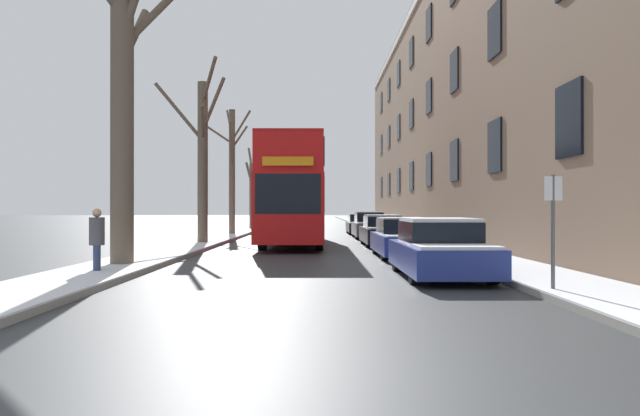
% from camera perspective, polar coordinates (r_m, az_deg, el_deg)
% --- Properties ---
extents(ground_plane, '(320.00, 320.00, 0.00)m').
position_cam_1_polar(ground_plane, '(5.20, -1.65, -18.00)').
color(ground_plane, '#303335').
extents(sidewalk_left, '(2.11, 130.00, 0.16)m').
position_cam_1_polar(sidewalk_left, '(58.21, -5.54, -1.66)').
color(sidewalk_left, gray).
rests_on(sidewalk_left, ground).
extents(sidewalk_right, '(2.11, 130.00, 0.16)m').
position_cam_1_polar(sidewalk_right, '(58.19, 4.65, -1.66)').
color(sidewalk_right, gray).
rests_on(sidewalk_right, ground).
extents(terrace_facade_right, '(9.10, 51.84, 14.83)m').
position_cam_1_polar(terrace_facade_right, '(35.73, 17.16, 9.22)').
color(terrace_facade_right, '#7A604C').
rests_on(terrace_facade_right, ground).
extents(bare_tree_left_0, '(3.46, 2.71, 9.33)m').
position_cam_1_polar(bare_tree_left_0, '(16.38, -19.00, 10.04)').
color(bare_tree_left_0, brown).
rests_on(bare_tree_left_0, ground).
extents(bare_tree_left_1, '(3.30, 2.11, 7.97)m').
position_cam_1_polar(bare_tree_left_1, '(25.90, -11.70, 5.20)').
color(bare_tree_left_1, brown).
rests_on(bare_tree_left_1, ground).
extents(bare_tree_left_2, '(3.10, 2.97, 7.75)m').
position_cam_1_polar(bare_tree_left_2, '(34.83, -8.80, 4.08)').
color(bare_tree_left_2, brown).
rests_on(bare_tree_left_2, ground).
extents(bare_tree_left_3, '(1.06, 3.22, 6.64)m').
position_cam_1_polar(bare_tree_left_3, '(44.75, -6.77, 1.55)').
color(bare_tree_left_3, brown).
rests_on(bare_tree_left_3, ground).
extents(double_decker_bus, '(2.62, 11.52, 4.50)m').
position_cam_1_polar(double_decker_bus, '(25.93, -2.59, 1.93)').
color(double_decker_bus, red).
rests_on(double_decker_bus, ground).
extents(parked_car_0, '(1.88, 4.40, 1.40)m').
position_cam_1_polar(parked_car_0, '(13.77, 11.89, -4.11)').
color(parked_car_0, navy).
rests_on(parked_car_0, ground).
extents(parked_car_1, '(1.81, 4.51, 1.33)m').
position_cam_1_polar(parked_car_1, '(19.35, 8.32, -3.04)').
color(parked_car_1, navy).
rests_on(parked_car_1, ground).
extents(parked_car_2, '(1.73, 4.57, 1.37)m').
position_cam_1_polar(parked_car_2, '(25.33, 6.27, -2.32)').
color(parked_car_2, black).
rests_on(parked_car_2, ground).
extents(parked_car_3, '(1.69, 4.49, 1.49)m').
position_cam_1_polar(parked_car_3, '(31.78, 4.92, -1.80)').
color(parked_car_3, slate).
rests_on(parked_car_3, ground).
extents(parked_car_4, '(1.81, 4.17, 1.33)m').
position_cam_1_polar(parked_car_4, '(37.37, 4.13, -1.66)').
color(parked_car_4, black).
rests_on(parked_car_4, ground).
extents(oncoming_van, '(2.03, 5.30, 2.37)m').
position_cam_1_polar(oncoming_van, '(44.02, -2.10, -0.57)').
color(oncoming_van, white).
rests_on(oncoming_van, ground).
extents(pedestrian_left_sidewalk, '(0.35, 0.35, 1.62)m').
position_cam_1_polar(pedestrian_left_sidewalk, '(14.51, -21.42, -2.94)').
color(pedestrian_left_sidewalk, navy).
rests_on(pedestrian_left_sidewalk, ground).
extents(street_sign_post, '(0.32, 0.07, 2.23)m').
position_cam_1_polar(street_sign_post, '(11.18, 22.27, -1.70)').
color(street_sign_post, '#4C4F54').
rests_on(street_sign_post, ground).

